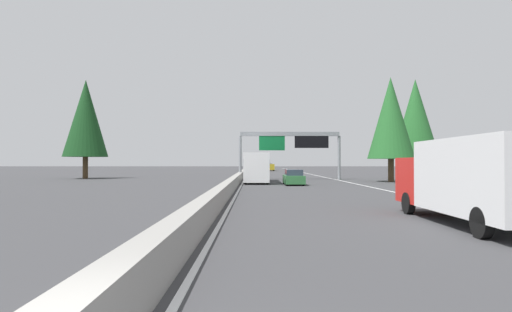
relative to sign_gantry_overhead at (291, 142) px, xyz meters
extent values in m
plane|color=#38383A|center=(9.94, 6.04, -4.71)|extent=(320.00, 320.00, 0.00)
cube|color=gray|center=(29.94, 6.34, -4.26)|extent=(180.00, 0.56, 0.90)
cube|color=silver|center=(19.94, -5.48, -4.70)|extent=(160.00, 0.16, 0.01)
cube|color=silver|center=(19.94, 5.79, -4.70)|extent=(160.00, 0.16, 0.01)
cylinder|color=gray|center=(0.04, 6.34, -2.00)|extent=(0.36, 0.36, 5.42)
cylinder|color=gray|center=(0.04, -5.98, -2.00)|extent=(0.36, 0.36, 5.42)
cube|color=gray|center=(0.04, 0.18, 0.96)|extent=(0.50, 12.32, 0.50)
cube|color=#0C602D|center=(-0.11, 2.40, -0.14)|extent=(0.12, 3.20, 1.90)
cube|color=black|center=(-0.11, -2.53, -0.04)|extent=(0.16, 4.20, 1.50)
cube|color=white|center=(-39.62, -2.89, -3.01)|extent=(6.12, 2.40, 2.50)
cube|color=red|center=(-35.37, -2.89, -3.31)|extent=(2.38, 2.30, 1.90)
cylinder|color=black|center=(-35.54, -1.83, -4.26)|extent=(0.90, 0.28, 0.90)
cylinder|color=black|center=(-35.54, -3.95, -4.26)|extent=(0.90, 0.28, 0.90)
cylinder|color=black|center=(-41.32, -1.83, -4.26)|extent=(0.90, 0.28, 0.90)
cube|color=#2D6B38|center=(-12.56, 0.85, -4.18)|extent=(4.40, 1.80, 0.76)
cube|color=#2D3847|center=(-12.78, 0.85, -3.52)|extent=(2.46, 1.51, 0.56)
cylinder|color=black|center=(-11.15, 1.64, -4.39)|extent=(0.64, 0.22, 0.64)
cylinder|color=black|center=(-11.15, 0.06, -4.39)|extent=(0.64, 0.22, 0.64)
cylinder|color=black|center=(-13.97, 1.64, -4.39)|extent=(0.64, 0.22, 0.64)
cylinder|color=black|center=(-13.97, 0.06, -4.39)|extent=(0.64, 0.22, 0.64)
cube|color=white|center=(-7.05, 4.38, -3.06)|extent=(11.50, 2.50, 2.90)
cube|color=#2D3847|center=(-7.05, 4.38, -2.70)|extent=(11.04, 2.55, 0.84)
cylinder|color=black|center=(-3.03, 5.48, -4.21)|extent=(1.00, 0.30, 1.00)
cylinder|color=black|center=(-3.03, 3.28, -4.21)|extent=(1.00, 0.30, 1.00)
cylinder|color=black|center=(-11.08, 5.48, -4.21)|extent=(1.00, 0.30, 1.00)
cylinder|color=black|center=(-11.08, 3.28, -4.21)|extent=(1.00, 0.30, 1.00)
cube|color=slate|center=(61.99, 0.67, -4.10)|extent=(5.60, 2.00, 0.70)
cube|color=slate|center=(63.00, 0.67, -3.30)|extent=(2.24, 1.84, 0.90)
cube|color=#2D3847|center=(63.00, 0.67, -3.21)|extent=(2.02, 1.92, 0.41)
cylinder|color=black|center=(63.84, 1.53, -4.31)|extent=(0.80, 0.28, 0.80)
cylinder|color=black|center=(63.84, -0.19, -4.31)|extent=(0.80, 0.28, 0.80)
cylinder|color=black|center=(60.15, 1.53, -4.31)|extent=(0.80, 0.28, 0.80)
cylinder|color=black|center=(60.15, -0.19, -4.31)|extent=(0.80, 0.28, 0.80)
cube|color=red|center=(23.56, 4.34, -4.18)|extent=(4.40, 1.80, 0.76)
cube|color=#2D3847|center=(23.34, 4.34, -3.52)|extent=(2.46, 1.51, 0.56)
cylinder|color=black|center=(24.97, 5.13, -4.39)|extent=(0.64, 0.22, 0.64)
cylinder|color=black|center=(24.97, 3.55, -4.39)|extent=(0.64, 0.22, 0.64)
cylinder|color=black|center=(22.15, 5.13, -4.39)|extent=(0.64, 0.22, 0.64)
cylinder|color=black|center=(22.15, 3.55, -4.39)|extent=(0.64, 0.22, 0.64)
cube|color=#AD931E|center=(52.99, 0.66, -3.74)|extent=(5.00, 1.95, 1.44)
cube|color=#2D3847|center=(50.69, 0.66, -3.49)|extent=(0.08, 1.48, 0.56)
cylinder|color=black|center=(54.69, 1.51, -4.36)|extent=(0.70, 0.24, 0.70)
cylinder|color=black|center=(54.69, -0.20, -4.36)|extent=(0.70, 0.24, 0.70)
cylinder|color=black|center=(51.29, 1.51, -4.36)|extent=(0.70, 0.24, 0.70)
cylinder|color=black|center=(51.29, -0.20, -4.36)|extent=(0.70, 0.24, 0.70)
cylinder|color=#4C3823|center=(-6.20, -10.46, -3.44)|extent=(0.64, 0.64, 2.54)
cone|color=#236028|center=(-6.20, -10.46, 2.33)|extent=(5.08, 5.08, 9.00)
cylinder|color=#4C3823|center=(-0.03, -15.50, -3.33)|extent=(0.66, 0.66, 2.76)
cone|color=#236028|center=(-0.03, -15.50, 2.94)|extent=(5.52, 5.52, 9.78)
cylinder|color=#4C3823|center=(3.21, 26.82, -3.28)|extent=(0.67, 0.67, 2.87)
cone|color=#143D19|center=(3.21, 26.82, 3.25)|extent=(5.74, 5.74, 10.17)
camera|label=1|loc=(-53.46, 4.59, -2.55)|focal=30.22mm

